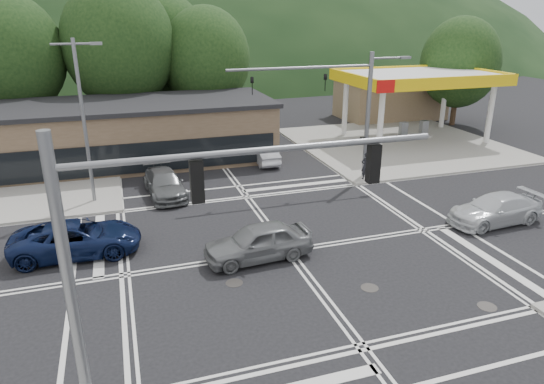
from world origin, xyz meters
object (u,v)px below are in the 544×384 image
object	(u,v)px
car_grey_center	(258,242)
pedestrian	(366,166)
car_silver_east	(495,209)
car_queue_b	(254,131)
car_queue_a	(264,154)
car_blue_west	(77,238)
car_northbound	(165,184)

from	to	relation	value
car_grey_center	pedestrian	bearing A→B (deg)	125.58
car_grey_center	car_silver_east	xyz separation A→B (m)	(12.66, 0.00, -0.07)
car_queue_b	car_queue_a	bearing A→B (deg)	80.14
car_blue_west	car_northbound	size ratio (longest dim) A/B	1.11
car_queue_a	car_queue_b	size ratio (longest dim) A/B	0.82
car_blue_west	car_queue_b	bearing A→B (deg)	-35.04
pedestrian	car_queue_b	bearing A→B (deg)	-67.58
pedestrian	car_blue_west	bearing A→B (deg)	21.16
car_queue_a	car_silver_east	bearing A→B (deg)	121.52
car_blue_west	pedestrian	xyz separation A→B (m)	(17.06, 5.04, 0.26)
car_queue_b	pedestrian	xyz separation A→B (m)	(3.92, -12.27, 0.20)
pedestrian	car_grey_center	bearing A→B (deg)	44.56
car_grey_center	car_northbound	world-z (taller)	car_grey_center
car_blue_west	car_silver_east	size ratio (longest dim) A/B	1.09
car_blue_west	pedestrian	world-z (taller)	pedestrian
car_silver_east	car_queue_b	world-z (taller)	car_queue_b
car_silver_east	car_queue_b	size ratio (longest dim) A/B	1.04
pedestrian	car_silver_east	bearing A→B (deg)	116.51
car_grey_center	car_queue_a	size ratio (longest dim) A/B	1.19
car_silver_east	pedestrian	distance (m)	8.54
car_grey_center	car_queue_a	bearing A→B (deg)	157.69
car_northbound	pedestrian	world-z (taller)	pedestrian
car_queue_a	car_northbound	world-z (taller)	car_northbound
car_grey_center	car_silver_east	distance (m)	12.66
car_silver_east	pedestrian	size ratio (longest dim) A/B	2.90
car_northbound	pedestrian	xyz separation A→B (m)	(12.52, -1.38, 0.31)
car_grey_center	car_queue_b	bearing A→B (deg)	160.30
car_queue_b	car_blue_west	bearing A→B (deg)	52.50
car_grey_center	pedestrian	distance (m)	12.36
car_northbound	car_silver_east	bearing A→B (deg)	-35.10
car_silver_east	car_queue_a	size ratio (longest dim) A/B	1.27
car_grey_center	car_queue_a	world-z (taller)	car_grey_center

